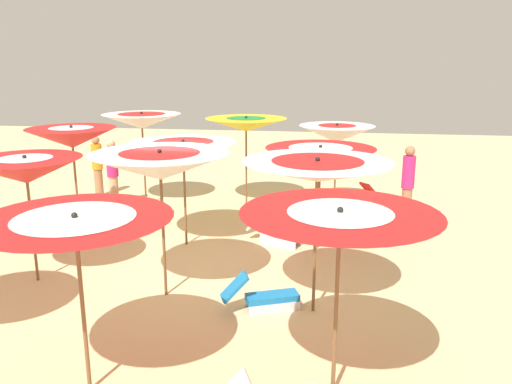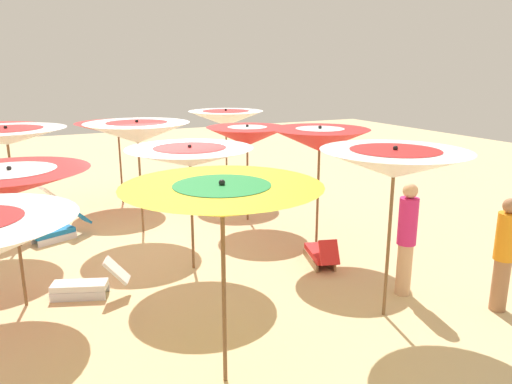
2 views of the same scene
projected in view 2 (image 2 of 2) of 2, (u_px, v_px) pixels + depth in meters
name	position (u px, v px, depth m)	size (l,w,h in m)	color
ground	(161.00, 255.00, 9.63)	(38.57, 38.57, 0.04)	beige
beach_umbrella_0	(226.00, 118.00, 13.53)	(2.08, 2.08, 2.47)	brown
beach_umbrella_1	(118.00, 129.00, 12.78)	(2.19, 2.19, 2.24)	brown
beach_umbrella_3	(247.00, 136.00, 11.29)	(1.90, 1.90, 2.30)	brown
beach_umbrella_4	(137.00, 132.00, 10.37)	(2.23, 2.23, 2.50)	brown
beach_umbrella_5	(7.00, 136.00, 9.49)	(2.24, 2.24, 2.48)	brown
beach_umbrella_6	(320.00, 140.00, 9.31)	(1.91, 1.91, 2.51)	brown
beach_umbrella_7	(190.00, 157.00, 8.43)	(2.21, 2.21, 2.30)	brown
beach_umbrella_8	(11.00, 182.00, 7.06)	(2.25, 2.25, 2.20)	brown
beach_umbrella_9	(394.00, 163.00, 6.70)	(2.07, 2.07, 2.54)	brown
beach_umbrella_10	(222.00, 201.00, 5.20)	(2.17, 2.17, 2.43)	brown
lounger_0	(31.00, 204.00, 12.41)	(0.82, 1.27, 0.59)	silver
lounger_1	(321.00, 254.00, 9.06)	(1.23, 0.68, 0.63)	olive
lounger_2	(59.00, 230.00, 10.37)	(0.77, 1.28, 0.64)	silver
lounger_4	(86.00, 284.00, 7.80)	(0.75, 1.26, 0.63)	silver
beachgoer_0	(407.00, 237.00, 7.69)	(0.30, 0.30, 1.85)	#D8A87F
beachgoer_2	(504.00, 253.00, 7.19)	(0.30, 0.30, 1.76)	#A3704C
beach_ball	(266.00, 177.00, 15.66)	(0.29, 0.29, 0.29)	red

